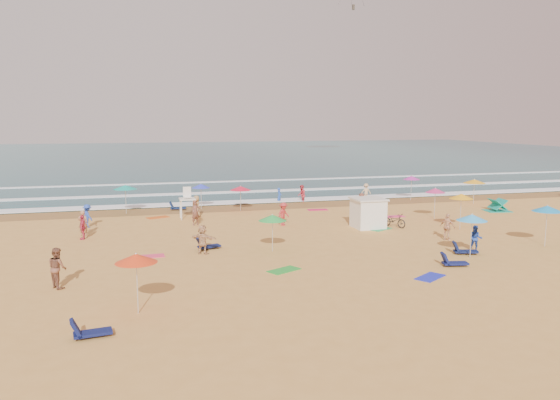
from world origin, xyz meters
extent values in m
plane|color=gold|center=(0.00, 0.00, 0.00)|extent=(220.00, 220.00, 0.00)
cube|color=#0C4756|center=(0.00, 84.00, 0.00)|extent=(220.00, 140.00, 0.18)
plane|color=olive|center=(0.00, 12.50, 0.01)|extent=(220.00, 220.00, 0.00)
cube|color=white|center=(0.00, 15.00, 0.10)|extent=(200.00, 2.20, 0.05)
cube|color=white|center=(0.00, 22.00, 0.10)|extent=(200.00, 1.60, 0.05)
cube|color=white|center=(0.00, 32.00, 0.10)|extent=(200.00, 1.20, 0.05)
cube|color=white|center=(7.32, 1.17, 1.00)|extent=(2.00, 2.00, 2.00)
cube|color=silver|center=(7.32, 1.17, 2.06)|extent=(2.20, 2.20, 0.12)
imported|color=black|center=(9.22, 0.87, 0.50)|extent=(1.47, 1.97, 0.99)
cone|color=#C32BA3|center=(16.90, 12.50, 2.15)|extent=(1.59, 1.59, 0.35)
cone|color=#D22E74|center=(13.77, 3.07, 2.22)|extent=(1.54, 1.54, 0.35)
cone|color=blue|center=(-3.07, 12.50, 2.00)|extent=(1.54, 1.54, 0.35)
cone|color=green|center=(-0.99, -3.90, 1.99)|extent=(1.62, 1.62, 0.35)
cone|color=red|center=(-8.69, -12.46, 2.24)|extent=(1.64, 1.64, 0.35)
cone|color=red|center=(0.02, 10.70, 1.93)|extent=(1.77, 1.77, 0.35)
cone|color=#F8A51A|center=(21.22, 8.82, 2.09)|extent=(1.96, 1.96, 0.35)
cone|color=#FFAA15|center=(13.21, -1.21, 2.36)|extent=(1.62, 1.62, 0.35)
cone|color=#188BD2|center=(15.25, -7.01, 2.32)|extent=(1.72, 1.72, 0.35)
cone|color=#13A191|center=(-9.28, 11.81, 2.18)|extent=(1.89, 1.89, 0.35)
cone|color=#37AEF9|center=(9.25, -8.20, 2.27)|extent=(1.65, 1.65, 0.35)
cube|color=#0E1547|center=(-10.27, -14.54, 0.17)|extent=(1.36, 0.73, 0.34)
cube|color=#0D1644|center=(-4.46, -2.38, 0.17)|extent=(1.41, 0.91, 0.34)
cube|color=#101751|center=(7.40, -9.61, 0.17)|extent=(1.38, 0.80, 0.34)
cube|color=#0D1745|center=(9.45, -7.49, 0.17)|extent=(1.41, 0.94, 0.34)
cube|color=#0E1D46|center=(-5.02, 12.50, 0.17)|extent=(1.37, 0.74, 0.34)
cube|color=green|center=(-1.45, -8.00, 0.01)|extent=(1.91, 1.54, 0.03)
cube|color=#D25117|center=(-6.89, 9.22, 0.01)|extent=(1.90, 1.43, 0.03)
cube|color=#EE385F|center=(-7.98, -3.28, 0.01)|extent=(1.75, 0.95, 0.03)
cube|color=#D41A4D|center=(6.41, 9.39, 0.01)|extent=(1.77, 1.01, 0.03)
cube|color=#1E27BF|center=(5.08, -11.06, 0.01)|extent=(1.89, 1.64, 0.03)
cube|color=#279F56|center=(7.93, 0.40, 0.01)|extent=(1.90, 1.58, 0.03)
cube|color=#EB376A|center=(11.17, 4.72, 0.01)|extent=(1.73, 0.91, 0.03)
imported|color=#CA3241|center=(6.47, 14.08, 0.67)|extent=(0.90, 1.04, 1.85)
imported|color=#B26B52|center=(9.24, 6.74, 0.85)|extent=(1.65, 1.04, 1.70)
imported|color=#A7804D|center=(-3.93, 8.51, 0.87)|extent=(0.82, 0.99, 1.74)
imported|color=tan|center=(-4.98, -3.44, 0.84)|extent=(1.55, 1.34, 1.69)
imported|color=brown|center=(-4.37, 5.32, 0.91)|extent=(0.79, 0.68, 1.82)
imported|color=#B82E2E|center=(1.75, 3.53, 0.84)|extent=(1.25, 1.12, 1.68)
imported|color=brown|center=(-12.16, -8.04, 0.93)|extent=(1.08, 1.14, 1.87)
imported|color=#2443A9|center=(10.37, -7.05, 0.77)|extent=(0.95, 0.91, 1.54)
imported|color=tan|center=(13.69, 15.70, 0.54)|extent=(1.08, 0.70, 1.59)
imported|color=#2747B6|center=(-11.89, 6.52, 0.83)|extent=(1.08, 1.23, 1.66)
imported|color=blue|center=(4.48, 14.69, 0.54)|extent=(0.63, 0.69, 1.58)
imported|color=#CF3352|center=(-11.90, 2.43, 0.80)|extent=(0.45, 0.96, 1.59)
imported|color=#AF7750|center=(-11.97, 3.68, 0.84)|extent=(0.63, 0.43, 1.68)
imported|color=tan|center=(10.49, -3.91, 0.85)|extent=(0.88, 1.06, 1.70)
cube|color=#3F3326|center=(30.38, 59.75, 27.40)|extent=(0.40, 0.30, 0.90)
camera|label=1|loc=(-8.74, -33.90, 7.58)|focal=35.00mm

